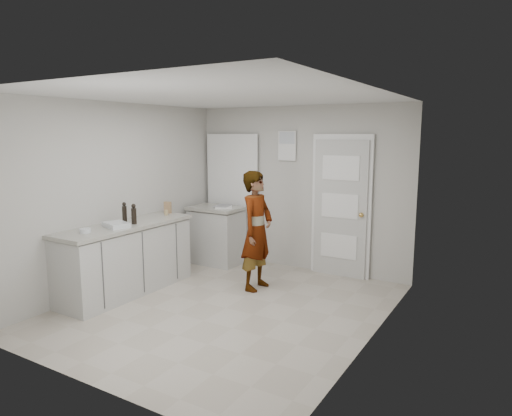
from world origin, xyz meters
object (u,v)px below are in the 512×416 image
Objects in this scene: oil_cruet_a at (134,214)px; oil_cruet_b at (124,213)px; person at (257,231)px; egg_bowl at (85,231)px; cake_mix_box at (168,207)px; baking_dish at (116,225)px; spice_jar at (166,213)px.

oil_cruet_a is 0.97× the size of oil_cruet_b.
person reaches higher than egg_bowl.
person is 9.40× the size of cake_mix_box.
oil_cruet_a is (-1.28, -0.96, 0.25)m from person.
baking_dish is at bearing -65.73° from oil_cruet_b.
cake_mix_box is (-1.46, -0.12, 0.21)m from person.
cake_mix_box reaches higher than egg_bowl.
spice_jar is (0.09, -0.14, -0.05)m from cake_mix_box.
person is 1.81m from baking_dish.
cake_mix_box is 2.23× the size of spice_jar.
oil_cruet_a is at bearing 126.51° from person.
spice_jar reaches higher than egg_bowl.
baking_dish is at bearing -87.82° from spice_jar.
person reaches higher than baking_dish.
oil_cruet_b is 0.68m from egg_bowl.
oil_cruet_b reaches higher than baking_dish.
spice_jar is 0.58× the size of egg_bowl.
egg_bowl is (-0.06, -0.42, -0.00)m from baking_dish.
person is 4.07× the size of baking_dish.
oil_cruet_a reaches higher than spice_jar.
baking_dish is 2.99× the size of egg_bowl.
egg_bowl is (-1.39, -1.64, 0.15)m from person.
cake_mix_box is at bearing 94.22° from person.
oil_cruet_b is (-0.08, -0.72, 0.09)m from spice_jar.
cake_mix_box is 0.86m from oil_cruet_a.
baking_dish is at bearing -100.77° from oil_cruet_a.
spice_jar reaches higher than baking_dish.
spice_jar is at bearing 100.16° from person.
person is 5.80× the size of oil_cruet_b.
oil_cruet_b reaches higher than egg_bowl.
person reaches higher than oil_cruet_b.
spice_jar is 0.97m from baking_dish.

